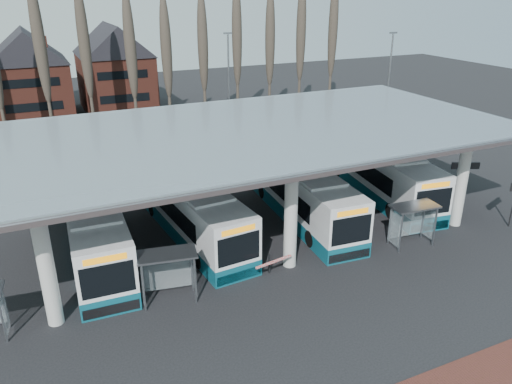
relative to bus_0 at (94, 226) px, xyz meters
name	(u,v)px	position (x,y,z in m)	size (l,w,h in m)	color
ground	(313,288)	(9.35, -8.33, -1.67)	(140.00, 140.00, 0.00)	black
station_canopy	(248,139)	(9.35, -0.33, 4.01)	(32.00, 16.00, 6.34)	silver
poplar_row	(146,44)	(9.35, 24.67, 7.10)	(45.10, 1.10, 14.50)	#473D33
lamp_post_b	(229,86)	(15.35, 17.67, 3.66)	(0.80, 0.16, 10.17)	slate
lamp_post_c	(388,85)	(29.35, 11.67, 3.66)	(0.80, 0.16, 10.17)	slate
bus_0	(94,226)	(0.00, 0.00, 0.00)	(3.23, 12.86, 3.55)	white
bus_1	(190,208)	(5.66, 0.10, -0.02)	(3.75, 12.79, 3.50)	white
bus_2	(300,192)	(12.99, -0.52, -0.01)	(3.67, 12.88, 3.53)	white
bus_3	(378,170)	(20.06, 0.60, 0.05)	(4.67, 13.42, 3.65)	white
shelter_1	(167,265)	(2.54, -6.16, 0.21)	(2.98, 1.85, 2.59)	gray
shelter_2	(412,215)	(16.93, -6.62, 0.17)	(2.83, 1.59, 2.53)	gray
info_sign_1	(465,169)	(24.51, -3.16, 0.75)	(1.80, 0.91, 2.88)	black
barrier	(273,262)	(7.99, -6.50, -0.80)	(2.22, 0.79, 1.12)	black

